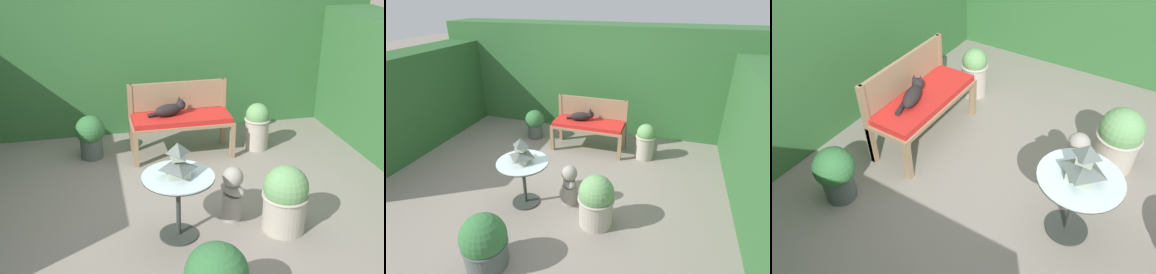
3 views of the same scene
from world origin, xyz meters
The scene contains 11 objects.
ground centered at (0.00, 0.00, 0.00)m, with size 30.00×30.00×0.00m, color gray.
foliage_hedge_back centered at (0.00, 2.42, 1.03)m, with size 6.40×0.94×2.07m, color #336633.
garden_bench centered at (0.22, 1.07, 0.46)m, with size 1.28×0.51×0.54m.
bench_backrest centered at (0.22, 1.31, 0.66)m, with size 1.28×0.06×0.91m.
cat centered at (0.08, 1.11, 0.62)m, with size 0.50×0.26×0.22m.
patio_table centered at (-0.17, -0.69, 0.50)m, with size 0.67×0.67×0.64m.
pagoda_birdhouse centered at (-0.17, -0.69, 0.78)m, with size 0.26×0.26×0.33m.
garden_bust centered at (0.41, -0.52, 0.30)m, with size 0.28×0.33×0.58m.
potted_plant_table_far centered at (-0.92, 1.24, 0.31)m, with size 0.37×0.37×0.56m.
potted_plant_path_edge centered at (1.23, 1.06, 0.32)m, with size 0.34×0.34×0.63m.
potted_plant_patio_mid centered at (0.85, -0.80, 0.34)m, with size 0.45×0.45×0.67m.
Camera 1 is at (-0.89, -4.48, 2.69)m, focal length 45.00 mm.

